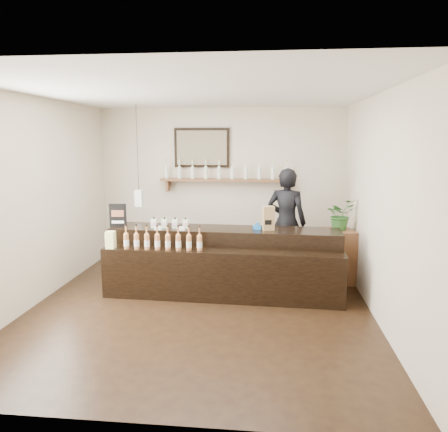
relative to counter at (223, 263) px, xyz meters
The scene contains 10 objects.
ground 0.76m from the counter, 112.70° to the right, with size 5.00×5.00×0.00m, color black.
room_shell 1.41m from the counter, 112.70° to the right, with size 5.00×5.00×5.00m.
back_wall_decor 2.27m from the counter, 102.52° to the left, with size 2.66×0.96×1.69m.
counter is the anchor object (origin of this frame).
promo_sign 1.72m from the counter, behind, with size 0.25×0.05×0.35m.
paper_bag 0.94m from the counter, ahead, with size 0.18×0.15×0.35m.
tape_dispenser 0.73m from the counter, 10.46° to the left, with size 0.13×0.08×0.10m.
side_cabinet 1.90m from the counter, 22.06° to the left, with size 0.53×0.65×0.84m.
potted_plant 2.00m from the counter, 22.06° to the left, with size 0.44×0.38×0.48m, color #295B24.
shopkeeper 1.47m from the counter, 45.92° to the left, with size 0.73×0.48×2.01m, color black.
Camera 1 is at (0.90, -5.54, 2.22)m, focal length 35.00 mm.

